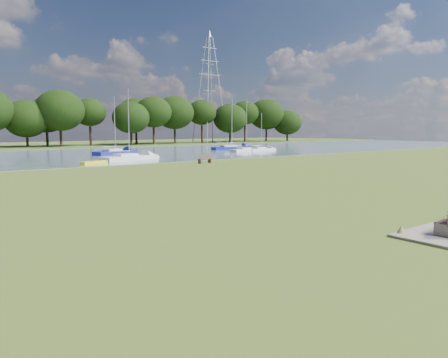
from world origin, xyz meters
TOP-DOWN VIEW (x-y plane):
  - ground at (0.00, 0.00)m, footprint 220.00×220.00m
  - river at (0.00, 42.00)m, footprint 220.00×40.00m
  - riverbank_bench at (11.80, 18.65)m, footprint 1.69×0.62m
  - kayak at (1.46, 24.86)m, footprint 3.26×1.85m
  - pylon at (49.69, 70.00)m, footprint 6.45×4.52m
  - tree_line at (6.06, 68.00)m, footprint 153.36×9.40m
  - sailboat_0 at (10.16, 39.10)m, footprint 7.25×3.99m
  - sailboat_3 at (32.55, 39.81)m, footprint 7.57×3.42m
  - sailboat_4 at (34.10, 33.71)m, footprint 5.88×2.08m
  - sailboat_6 at (6.96, 27.81)m, footprint 7.85×3.92m
  - sailboat_7 at (30.77, 33.70)m, footprint 6.20×2.12m

SIDE VIEW (x-z plane):
  - ground at x=0.00m, z-range 0.00..0.00m
  - river at x=0.00m, z-range -0.05..0.05m
  - kayak at x=1.46m, z-range 0.05..0.37m
  - sailboat_4 at x=34.10m, z-range -2.76..3.63m
  - sailboat_7 at x=30.77m, z-range -3.79..4.71m
  - riverbank_bench at x=11.80m, z-range 0.00..1.03m
  - sailboat_6 at x=6.96m, z-range -3.77..4.83m
  - sailboat_0 at x=10.16m, z-range -3.64..4.75m
  - sailboat_3 at x=32.55m, z-range -4.21..5.33m
  - tree_line at x=6.06m, z-range 1.05..12.43m
  - pylon at x=49.69m, z-range 3.67..31.82m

